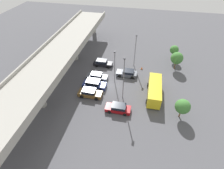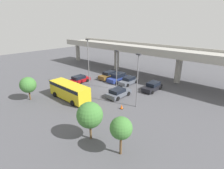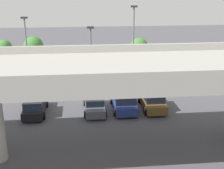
{
  "view_description": "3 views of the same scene",
  "coord_description": "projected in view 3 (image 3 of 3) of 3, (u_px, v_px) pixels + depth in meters",
  "views": [
    {
      "loc": [
        -27.66,
        -6.2,
        24.08
      ],
      "look_at": [
        -1.5,
        -0.68,
        1.5
      ],
      "focal_mm": 28.0,
      "sensor_mm": 36.0,
      "label": 1
    },
    {
      "loc": [
        21.6,
        -23.97,
        12.08
      ],
      "look_at": [
        0.92,
        -1.14,
        0.93
      ],
      "focal_mm": 28.0,
      "sensor_mm": 36.0,
      "label": 2
    },
    {
      "loc": [
        2.54,
        30.27,
        11.54
      ],
      "look_at": [
        -0.41,
        1.12,
        1.82
      ],
      "focal_mm": 50.0,
      "sensor_mm": 36.0,
      "label": 3
    }
  ],
  "objects": [
    {
      "name": "highway_overpass",
      "position": [
        121.0,
        75.0,
        20.3
      ],
      "size": [
        51.54,
        7.76,
        7.01
      ],
      "color": "#9E9B93",
      "rests_on": "ground_plane"
    },
    {
      "name": "parked_car_5",
      "position": [
        35.0,
        106.0,
        28.35
      ],
      "size": [
        2.06,
        4.52,
        1.54
      ],
      "rotation": [
        0.0,
        0.0,
        -1.57
      ],
      "color": "black",
      "rests_on": "ground_plane"
    },
    {
      "name": "tree_front_right",
      "position": [
        4.0,
        48.0,
        42.86
      ],
      "size": [
        2.12,
        2.12,
        3.97
      ],
      "color": "brown",
      "rests_on": "ground_plane"
    },
    {
      "name": "lamp_post_by_overpass",
      "position": [
        133.0,
        42.0,
        34.09
      ],
      "size": [
        0.7,
        0.35,
        9.12
      ],
      "color": "slate",
      "rests_on": "ground_plane"
    },
    {
      "name": "shuttle_bus",
      "position": [
        111.0,
        62.0,
        40.65
      ],
      "size": [
        7.96,
        2.75,
        2.63
      ],
      "color": "gold",
      "rests_on": "ground_plane"
    },
    {
      "name": "parked_car_2",
      "position": [
        124.0,
        101.0,
        29.33
      ],
      "size": [
        2.25,
        4.81,
        1.71
      ],
      "rotation": [
        0.0,
        0.0,
        -1.57
      ],
      "color": "navy",
      "rests_on": "ground_plane"
    },
    {
      "name": "lamp_post_near_aisle",
      "position": [
        27.0,
        47.0,
        34.0
      ],
      "size": [
        0.7,
        0.35,
        7.98
      ],
      "color": "slate",
      "rests_on": "ground_plane"
    },
    {
      "name": "ground_plane",
      "position": [
        107.0,
        98.0,
        32.46
      ],
      "size": [
        107.72,
        107.72,
        0.0
      ],
      "primitive_type": "plane",
      "color": "#4C4C51"
    },
    {
      "name": "parked_car_3",
      "position": [
        94.0,
        104.0,
        28.94
      ],
      "size": [
        2.02,
        4.63,
        1.47
      ],
      "rotation": [
        0.0,
        0.0,
        -1.57
      ],
      "color": "#515660",
      "rests_on": "ground_plane"
    },
    {
      "name": "parked_car_4",
      "position": [
        68.0,
        84.0,
        34.66
      ],
      "size": [
        2.24,
        4.6,
        1.47
      ],
      "rotation": [
        0.0,
        0.0,
        1.57
      ],
      "color": "#515660",
      "rests_on": "ground_plane"
    },
    {
      "name": "parked_car_0",
      "position": [
        163.0,
        81.0,
        35.65
      ],
      "size": [
        2.1,
        4.55,
        1.47
      ],
      "rotation": [
        0.0,
        0.0,
        1.57
      ],
      "color": "maroon",
      "rests_on": "ground_plane"
    },
    {
      "name": "lamp_post_mid_lot",
      "position": [
        91.0,
        56.0,
        31.5
      ],
      "size": [
        0.7,
        0.35,
        7.34
      ],
      "color": "slate",
      "rests_on": "ground_plane"
    },
    {
      "name": "tree_front_centre",
      "position": [
        34.0,
        46.0,
        43.58
      ],
      "size": [
        2.79,
        2.79,
        4.29
      ],
      "color": "brown",
      "rests_on": "ground_plane"
    },
    {
      "name": "tree_front_left",
      "position": [
        139.0,
        47.0,
        45.08
      ],
      "size": [
        2.54,
        2.54,
        3.84
      ],
      "color": "brown",
      "rests_on": "ground_plane"
    },
    {
      "name": "parked_car_1",
      "position": [
        152.0,
        101.0,
        29.57
      ],
      "size": [
        2.13,
        4.68,
        1.61
      ],
      "rotation": [
        0.0,
        0.0,
        -1.57
      ],
      "color": "brown",
      "rests_on": "ground_plane"
    },
    {
      "name": "traffic_cone",
      "position": [
        42.0,
        80.0,
        37.39
      ],
      "size": [
        0.44,
        0.44,
        0.7
      ],
      "color": "black",
      "rests_on": "ground_plane"
    }
  ]
}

